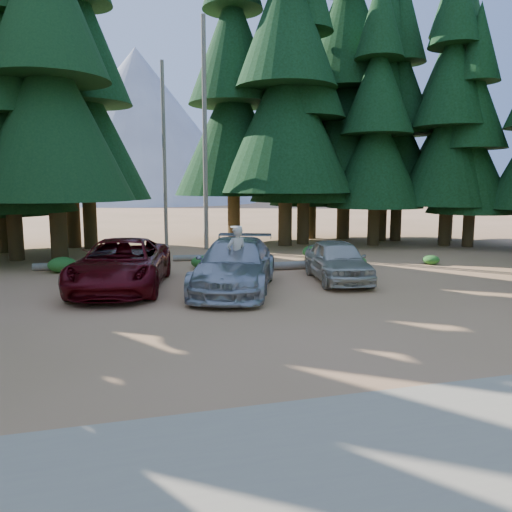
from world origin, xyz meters
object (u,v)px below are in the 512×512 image
at_px(log_left, 89,266).
at_px(frisbee_player, 237,255).
at_px(silver_minivan_center, 235,265).
at_px(silver_minivan_right, 337,260).
at_px(log_right, 291,265).
at_px(log_mid, 208,257).
at_px(red_pickup, 121,264).

bearing_deg(log_left, frisbee_player, -44.41).
xyz_separation_m(silver_minivan_center, silver_minivan_right, (3.94, 0.62, -0.10)).
height_order(silver_minivan_center, log_right, silver_minivan_center).
bearing_deg(silver_minivan_center, log_mid, 108.74).
xyz_separation_m(red_pickup, log_left, (-1.29, 4.28, -0.68)).
bearing_deg(log_mid, silver_minivan_center, -85.80).
distance_m(silver_minivan_right, frisbee_player, 4.24).
bearing_deg(log_mid, red_pickup, -118.83).
distance_m(red_pickup, log_left, 4.53).
xyz_separation_m(frisbee_player, log_left, (-4.83, 6.09, -1.12)).
bearing_deg(log_left, log_right, -7.72).
relative_size(silver_minivan_center, frisbee_player, 3.15).
height_order(silver_minivan_center, log_left, silver_minivan_center).
height_order(frisbee_player, log_left, frisbee_player).
relative_size(frisbee_player, log_right, 0.35).
distance_m(log_left, log_right, 8.30).
height_order(silver_minivan_right, frisbee_player, frisbee_player).
xyz_separation_m(silver_minivan_right, log_right, (-0.84, 2.73, -0.58)).
bearing_deg(log_left, log_mid, 20.29).
height_order(red_pickup, frisbee_player, frisbee_player).
bearing_deg(red_pickup, silver_minivan_right, 6.66).
bearing_deg(log_right, silver_minivan_center, -130.64).
height_order(log_left, log_mid, log_left).
bearing_deg(silver_minivan_right, log_left, 160.04).
distance_m(frisbee_player, log_mid, 7.39).
relative_size(red_pickup, log_mid, 1.86).
distance_m(silver_minivan_center, frisbee_player, 0.75).
bearing_deg(silver_minivan_center, log_right, 68.12).
height_order(red_pickup, silver_minivan_center, silver_minivan_center).
bearing_deg(red_pickup, frisbee_player, -16.02).
distance_m(log_left, log_mid, 5.30).
bearing_deg(log_mid, log_left, -160.49).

